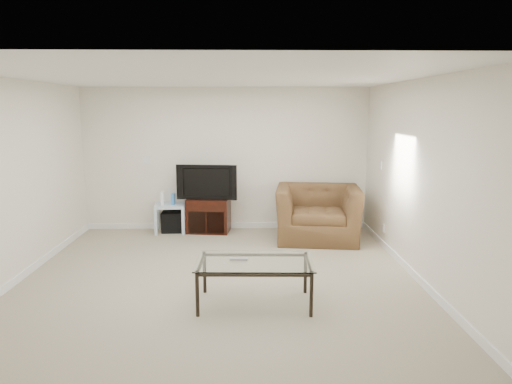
{
  "coord_description": "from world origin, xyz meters",
  "views": [
    {
      "loc": [
        0.36,
        -5.53,
        2.13
      ],
      "look_at": [
        0.5,
        1.2,
        0.9
      ],
      "focal_mm": 32.0,
      "sensor_mm": 36.0,
      "label": 1
    }
  ],
  "objects_px": {
    "subwoofer": "(172,222)",
    "coffee_table": "(255,282)",
    "tv_stand": "(209,215)",
    "television": "(208,181)",
    "side_table": "(170,218)",
    "recliner": "(318,204)"
  },
  "relations": [
    {
      "from": "television",
      "to": "subwoofer",
      "type": "xyz_separation_m",
      "value": [
        -0.64,
        0.05,
        -0.73
      ]
    },
    {
      "from": "recliner",
      "to": "television",
      "type": "bearing_deg",
      "value": 172.49
    },
    {
      "from": "tv_stand",
      "to": "recliner",
      "type": "distance_m",
      "value": 1.93
    },
    {
      "from": "tv_stand",
      "to": "coffee_table",
      "type": "height_order",
      "value": "tv_stand"
    },
    {
      "from": "side_table",
      "to": "recliner",
      "type": "distance_m",
      "value": 2.59
    },
    {
      "from": "tv_stand",
      "to": "television",
      "type": "distance_m",
      "value": 0.6
    },
    {
      "from": "coffee_table",
      "to": "tv_stand",
      "type": "bearing_deg",
      "value": 103.75
    },
    {
      "from": "side_table",
      "to": "coffee_table",
      "type": "relative_size",
      "value": 0.4
    },
    {
      "from": "television",
      "to": "coffee_table",
      "type": "height_order",
      "value": "television"
    },
    {
      "from": "side_table",
      "to": "subwoofer",
      "type": "xyz_separation_m",
      "value": [
        0.03,
        0.02,
        -0.07
      ]
    },
    {
      "from": "subwoofer",
      "to": "coffee_table",
      "type": "height_order",
      "value": "coffee_table"
    },
    {
      "from": "tv_stand",
      "to": "side_table",
      "type": "distance_m",
      "value": 0.68
    },
    {
      "from": "subwoofer",
      "to": "tv_stand",
      "type": "bearing_deg",
      "value": -2.06
    },
    {
      "from": "tv_stand",
      "to": "recliner",
      "type": "height_order",
      "value": "recliner"
    },
    {
      "from": "tv_stand",
      "to": "coffee_table",
      "type": "bearing_deg",
      "value": -69.83
    },
    {
      "from": "tv_stand",
      "to": "subwoofer",
      "type": "xyz_separation_m",
      "value": [
        -0.65,
        0.02,
        -0.13
      ]
    },
    {
      "from": "side_table",
      "to": "subwoofer",
      "type": "distance_m",
      "value": 0.08
    },
    {
      "from": "television",
      "to": "subwoofer",
      "type": "relative_size",
      "value": 2.75
    },
    {
      "from": "subwoofer",
      "to": "television",
      "type": "bearing_deg",
      "value": -4.71
    },
    {
      "from": "subwoofer",
      "to": "coffee_table",
      "type": "xyz_separation_m",
      "value": [
        1.39,
        -3.08,
        0.07
      ]
    },
    {
      "from": "tv_stand",
      "to": "subwoofer",
      "type": "relative_size",
      "value": 2.04
    },
    {
      "from": "tv_stand",
      "to": "recliner",
      "type": "bearing_deg",
      "value": -8.97
    }
  ]
}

